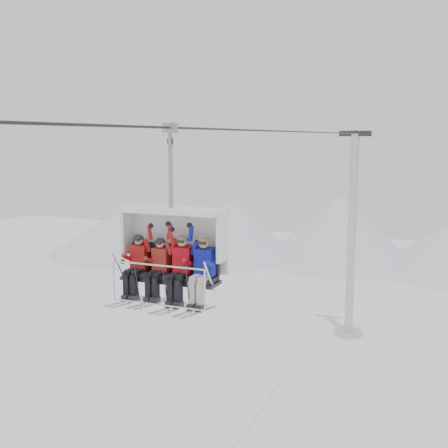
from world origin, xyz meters
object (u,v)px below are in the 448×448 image
at_px(skier_center_left, 159,266).
at_px(skier_far_right, 203,269).
at_px(skier_center_right, 181,267).
at_px(chairlift_carrier, 174,242).
at_px(skier_far_left, 137,263).
at_px(lift_tower_right, 351,250).

relative_size(skier_center_left, skier_far_right, 1.00).
xyz_separation_m(skier_center_left, skier_center_right, (0.56, 0.01, 0.04)).
height_order(chairlift_carrier, skier_far_right, chairlift_carrier).
distance_m(skier_center_left, skier_center_right, 0.56).
distance_m(chairlift_carrier, skier_center_left, 0.65).
xyz_separation_m(chairlift_carrier, skier_center_right, (0.32, -0.31, -0.48)).
distance_m(skier_center_right, skier_far_right, 0.53).
relative_size(chairlift_carrier, skier_center_left, 2.36).
bearing_deg(skier_center_right, skier_center_left, -178.76).
bearing_deg(chairlift_carrier, skier_center_right, -43.70).
bearing_deg(skier_far_left, skier_center_right, 0.33).
distance_m(skier_far_left, skier_center_left, 0.57).
bearing_deg(skier_center_right, lift_tower_right, 90.72).
xyz_separation_m(skier_far_left, skier_center_left, (0.57, -0.01, -0.02)).
relative_size(chairlift_carrier, skier_far_left, 2.36).
bearing_deg(skier_center_left, skier_far_left, 179.43).
bearing_deg(skier_far_right, lift_tower_right, 91.93).
height_order(skier_center_right, skier_far_right, skier_far_right).
xyz_separation_m(skier_center_right, skier_far_right, (0.53, 0.00, 0.00)).
distance_m(lift_tower_right, skier_center_left, 25.74).
relative_size(lift_tower_right, skier_far_right, 7.99).
height_order(lift_tower_right, chairlift_carrier, lift_tower_right).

